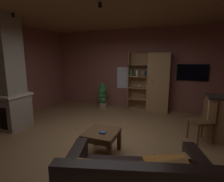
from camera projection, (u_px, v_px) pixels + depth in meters
floor at (106, 140)px, 3.77m from camera, size 6.50×5.76×0.02m
wall_back at (136, 69)px, 6.19m from camera, size 6.62×0.06×2.86m
ceiling at (105, 2)px, 3.25m from camera, size 6.50×5.76×0.02m
window_pane_back at (127, 78)px, 6.34m from camera, size 0.75×0.01×0.79m
stone_fireplace at (6, 79)px, 4.31m from camera, size 0.99×0.76×2.86m
bookshelf_cabinet at (156, 83)px, 5.76m from camera, size 1.39×0.41×2.01m
coffee_table at (102, 136)px, 3.16m from camera, size 0.59×0.63×0.46m
table_book_0 at (102, 133)px, 3.05m from camera, size 0.12×0.09×0.03m
dining_chair at (205, 118)px, 3.65m from camera, size 0.57×0.57×0.92m
potted_floor_plant at (103, 95)px, 6.24m from camera, size 0.36×0.37×0.94m
wall_mounted_tv at (192, 73)px, 5.49m from camera, size 0.96×0.06×0.54m
track_light_spot_0 at (13, 15)px, 3.91m from camera, size 0.07×0.07×0.09m
track_light_spot_1 at (100, 5)px, 3.20m from camera, size 0.07×0.07×0.09m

